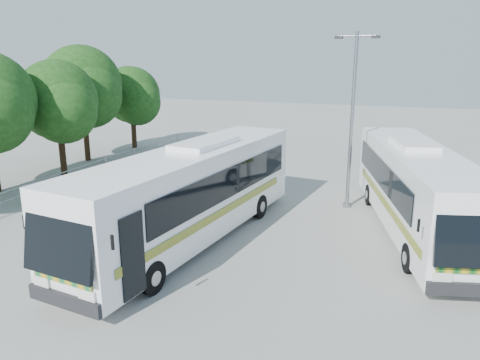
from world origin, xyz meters
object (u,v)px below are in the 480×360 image
at_px(tree_far_d, 83,86).
at_px(coach_main, 191,192).
at_px(lamppost, 352,114).
at_px(tree_far_e, 132,95).
at_px(coach_adjacent, 416,188).
at_px(tree_far_c, 58,100).

distance_m(tree_far_d, coach_main, 16.19).
bearing_deg(lamppost, tree_far_e, 159.25).
xyz_separation_m(coach_main, coach_adjacent, (7.70, 3.83, -0.10)).
bearing_deg(coach_adjacent, lamppost, 127.45).
relative_size(tree_far_c, coach_main, 0.52).
xyz_separation_m(tree_far_c, coach_adjacent, (18.82, -2.57, -2.48)).
relative_size(coach_main, coach_adjacent, 1.06).
xyz_separation_m(tree_far_d, coach_main, (12.31, -10.10, -2.94)).
bearing_deg(tree_far_d, lamppost, -13.41).
relative_size(coach_main, lamppost, 1.64).
distance_m(tree_far_e, coach_main, 18.77).
bearing_deg(tree_far_e, coach_adjacent, -29.13).
bearing_deg(coach_main, coach_adjacent, 33.65).
distance_m(tree_far_c, tree_far_e, 8.22).
bearing_deg(coach_adjacent, tree_far_d, 147.62).
bearing_deg(coach_adjacent, tree_far_e, 135.89).
xyz_separation_m(tree_far_e, coach_main, (11.62, -14.60, -2.01)).
bearing_deg(lamppost, coach_main, -122.35).
height_order(coach_adjacent, lamppost, lamppost).
height_order(tree_far_c, tree_far_d, tree_far_d).
bearing_deg(coach_adjacent, tree_far_c, 157.25).
bearing_deg(coach_main, lamppost, 58.10).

